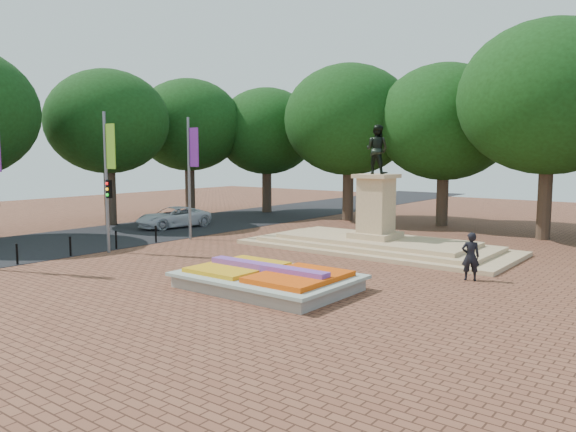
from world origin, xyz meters
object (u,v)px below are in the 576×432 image
object	(u,v)px
flower_bed	(268,279)
pedestrian	(471,256)
monument	(376,232)
van	(173,217)

from	to	relation	value
flower_bed	pedestrian	size ratio (longest dim) A/B	3.30
monument	van	bearing A→B (deg)	-177.34
monument	pedestrian	bearing A→B (deg)	-32.54
van	pedestrian	size ratio (longest dim) A/B	2.62
van	pedestrian	xyz separation A→B (m)	(21.35, -3.41, 0.26)
monument	pedestrian	size ratio (longest dim) A/B	7.34
flower_bed	monument	bearing A→B (deg)	95.87
flower_bed	van	distance (m)	18.46
monument	pedestrian	xyz separation A→B (m)	(6.44, -4.11, 0.07)
van	monument	bearing A→B (deg)	12.74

